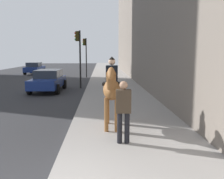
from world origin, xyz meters
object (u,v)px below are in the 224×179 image
at_px(pedestrian_greeting, 123,108).
at_px(car_mid_lane, 48,80).
at_px(traffic_light_far_curb, 85,51).
at_px(mounted_horse_near, 112,89).
at_px(traffic_light_near_curb, 79,50).
at_px(car_near_lane, 35,68).

bearing_deg(pedestrian_greeting, car_mid_lane, 24.12).
bearing_deg(traffic_light_far_curb, mounted_horse_near, -173.90).
xyz_separation_m(mounted_horse_near, traffic_light_far_curb, (18.31, 1.96, 1.31)).
relative_size(mounted_horse_near, traffic_light_far_curb, 0.57).
distance_m(car_mid_lane, traffic_light_far_curb, 9.81).
distance_m(mounted_horse_near, traffic_light_near_curb, 10.52).
bearing_deg(traffic_light_near_curb, car_mid_lane, 124.58).
height_order(traffic_light_near_curb, traffic_light_far_curb, traffic_light_near_curb).
bearing_deg(mounted_horse_near, pedestrian_greeting, 13.89).
height_order(mounted_horse_near, car_near_lane, mounted_horse_near).
distance_m(car_near_lane, traffic_light_far_curb, 8.28).
relative_size(car_mid_lane, traffic_light_near_curb, 1.02).
height_order(car_near_lane, traffic_light_far_curb, traffic_light_far_curb).
distance_m(pedestrian_greeting, traffic_light_near_curb, 11.97).
distance_m(pedestrian_greeting, traffic_light_far_curb, 19.90).
xyz_separation_m(car_near_lane, traffic_light_far_curb, (-4.66, -6.54, 1.99)).
xyz_separation_m(pedestrian_greeting, traffic_light_far_curb, (19.71, 2.21, 1.63)).
relative_size(pedestrian_greeting, car_near_lane, 0.43).
bearing_deg(traffic_light_far_curb, pedestrian_greeting, -173.61).
xyz_separation_m(car_mid_lane, traffic_light_near_curb, (1.36, -1.97, 2.01)).
height_order(mounted_horse_near, pedestrian_greeting, mounted_horse_near).
relative_size(mounted_horse_near, pedestrian_greeting, 1.37).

